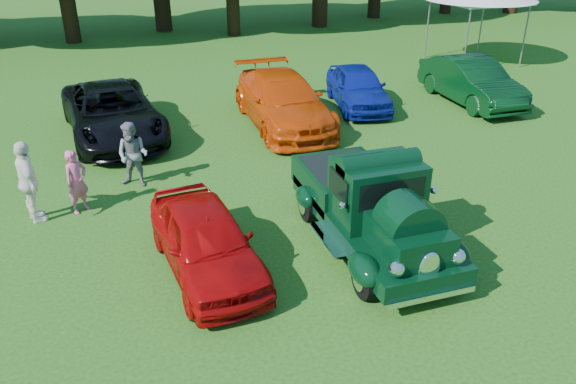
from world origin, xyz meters
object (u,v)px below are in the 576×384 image
object	(u,v)px
back_car_black	(112,112)
spectator_grey	(133,155)
red_convertible	(206,240)
spectator_pink	(77,182)
hero_pickup	(370,207)
back_car_orange	(283,101)
spectator_white	(29,182)
back_car_blue	(358,87)
back_car_green	(471,81)

from	to	relation	value
back_car_black	spectator_grey	xyz separation A→B (m)	(0.33, -3.76, 0.06)
red_convertible	spectator_pink	bearing A→B (deg)	119.40
hero_pickup	spectator_pink	distance (m)	6.66
red_convertible	spectator_grey	world-z (taller)	spectator_grey
back_car_black	red_convertible	bearing A→B (deg)	-87.09
hero_pickup	back_car_orange	distance (m)	7.50
spectator_white	back_car_orange	bearing A→B (deg)	-77.37
back_car_orange	back_car_blue	xyz separation A→B (m)	(3.10, 1.00, -0.10)
back_car_orange	spectator_white	bearing A→B (deg)	-148.84
hero_pickup	spectator_pink	bearing A→B (deg)	149.69
back_car_black	spectator_white	bearing A→B (deg)	-118.45
spectator_grey	back_car_orange	bearing A→B (deg)	62.16
red_convertible	back_car_blue	xyz separation A→B (m)	(7.03, 8.42, 0.04)
back_car_blue	red_convertible	bearing A→B (deg)	-119.86
back_car_black	spectator_pink	world-z (taller)	back_car_black
red_convertible	spectator_white	size ratio (longest dim) A/B	2.07
red_convertible	back_car_orange	xyz separation A→B (m)	(3.93, 7.42, 0.14)
back_car_green	spectator_white	size ratio (longest dim) A/B	2.52
spectator_pink	back_car_orange	bearing A→B (deg)	-4.82
back_car_blue	spectator_grey	size ratio (longest dim) A/B	2.50
hero_pickup	back_car_orange	world-z (taller)	hero_pickup
back_car_blue	back_car_green	bearing A→B (deg)	-1.88
back_car_orange	spectator_pink	distance (m)	7.50
back_car_blue	back_car_black	bearing A→B (deg)	-167.58
spectator_grey	back_car_blue	bearing A→B (deg)	56.99
hero_pickup	back_car_orange	size ratio (longest dim) A/B	0.90
back_car_orange	spectator_pink	bearing A→B (deg)	-145.99
back_car_blue	back_car_green	world-z (taller)	back_car_green
hero_pickup	spectator_grey	world-z (taller)	hero_pickup
hero_pickup	red_convertible	xyz separation A→B (m)	(-3.41, 0.06, -0.18)
back_car_green	spectator_pink	world-z (taller)	back_car_green
hero_pickup	spectator_white	world-z (taller)	hero_pickup
red_convertible	back_car_green	size ratio (longest dim) A/B	0.82
back_car_green	spectator_pink	distance (m)	14.10
spectator_pink	spectator_grey	distance (m)	1.67
back_car_black	back_car_green	distance (m)	12.44
back_car_black	back_car_orange	world-z (taller)	back_car_orange
back_car_black	back_car_green	xyz separation A→B (m)	(12.43, -0.50, 0.01)
back_car_orange	red_convertible	bearing A→B (deg)	-117.21
red_convertible	spectator_pink	size ratio (longest dim) A/B	2.59
back_car_orange	back_car_blue	bearing A→B (deg)	18.54
spectator_grey	spectator_white	xyz separation A→B (m)	(-2.31, -1.14, 0.11)
back_car_blue	back_car_green	size ratio (longest dim) A/B	0.87
back_car_black	spectator_white	xyz separation A→B (m)	(-1.98, -4.91, 0.17)
red_convertible	back_car_blue	distance (m)	10.97
back_car_green	back_car_black	bearing A→B (deg)	178.43
back_car_blue	back_car_green	xyz separation A→B (m)	(4.07, -0.86, 0.08)
red_convertible	back_car_orange	size ratio (longest dim) A/B	0.70
red_convertible	spectator_grey	bearing A→B (deg)	97.19
hero_pickup	spectator_pink	world-z (taller)	hero_pickup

